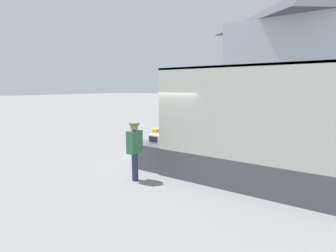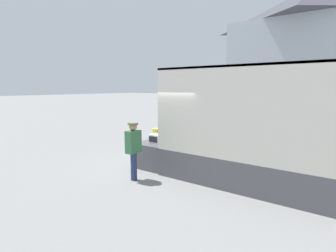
{
  "view_description": "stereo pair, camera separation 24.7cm",
  "coord_description": "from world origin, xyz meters",
  "px_view_note": "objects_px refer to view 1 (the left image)",
  "views": [
    {
      "loc": [
        4.55,
        -7.26,
        2.66
      ],
      "look_at": [
        -0.28,
        -0.2,
        1.38
      ],
      "focal_mm": 28.0,
      "sensor_mm": 36.0,
      "label": 1
    },
    {
      "loc": [
        4.75,
        -7.12,
        2.66
      ],
      "look_at": [
        -0.28,
        -0.2,
        1.38
      ],
      "focal_mm": 28.0,
      "sensor_mm": 36.0,
      "label": 2
    }
  ],
  "objects_px": {
    "orange_bucket": "(156,134)",
    "box_truck": "(314,158)",
    "portable_generator": "(173,132)",
    "worker_person": "(135,146)",
    "microwave": "(158,139)"
  },
  "relations": [
    {
      "from": "microwave",
      "to": "worker_person",
      "type": "distance_m",
      "value": 1.4
    },
    {
      "from": "box_truck",
      "to": "worker_person",
      "type": "relative_size",
      "value": 4.18
    },
    {
      "from": "portable_generator",
      "to": "orange_bucket",
      "type": "bearing_deg",
      "value": -136.46
    },
    {
      "from": "microwave",
      "to": "orange_bucket",
      "type": "relative_size",
      "value": 1.43
    },
    {
      "from": "portable_generator",
      "to": "worker_person",
      "type": "bearing_deg",
      "value": -84.41
    },
    {
      "from": "microwave",
      "to": "worker_person",
      "type": "bearing_deg",
      "value": -81.33
    },
    {
      "from": "microwave",
      "to": "worker_person",
      "type": "relative_size",
      "value": 0.31
    },
    {
      "from": "portable_generator",
      "to": "worker_person",
      "type": "height_order",
      "value": "worker_person"
    },
    {
      "from": "portable_generator",
      "to": "orange_bucket",
      "type": "xyz_separation_m",
      "value": [
        -0.45,
        -0.43,
        -0.04
      ]
    },
    {
      "from": "orange_bucket",
      "to": "box_truck",
      "type": "bearing_deg",
      "value": -0.46
    },
    {
      "from": "box_truck",
      "to": "portable_generator",
      "type": "height_order",
      "value": "box_truck"
    },
    {
      "from": "microwave",
      "to": "portable_generator",
      "type": "relative_size",
      "value": 0.88
    },
    {
      "from": "orange_bucket",
      "to": "worker_person",
      "type": "bearing_deg",
      "value": -70.23
    },
    {
      "from": "orange_bucket",
      "to": "portable_generator",
      "type": "bearing_deg",
      "value": 43.54
    },
    {
      "from": "orange_bucket",
      "to": "worker_person",
      "type": "distance_m",
      "value": 2.0
    }
  ]
}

